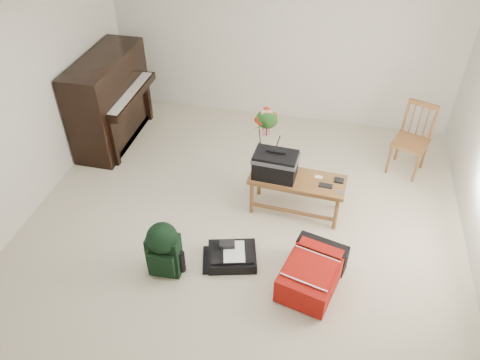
% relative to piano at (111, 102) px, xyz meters
% --- Properties ---
extents(floor, '(5.00, 5.50, 0.01)m').
position_rel_piano_xyz_m(floor, '(2.19, -1.60, -0.60)').
color(floor, beige).
rests_on(floor, ground).
extents(ceiling, '(5.00, 5.50, 0.01)m').
position_rel_piano_xyz_m(ceiling, '(2.19, -1.60, 1.90)').
color(ceiling, white).
rests_on(ceiling, wall_back).
extents(wall_back, '(5.00, 0.04, 2.50)m').
position_rel_piano_xyz_m(wall_back, '(2.19, 1.15, 0.65)').
color(wall_back, beige).
rests_on(wall_back, floor).
extents(wall_left, '(0.04, 5.50, 2.50)m').
position_rel_piano_xyz_m(wall_left, '(-0.31, -1.60, 0.65)').
color(wall_left, beige).
rests_on(wall_left, floor).
extents(piano, '(0.71, 1.50, 1.25)m').
position_rel_piano_xyz_m(piano, '(0.00, 0.00, 0.00)').
color(piano, black).
rests_on(piano, floor).
extents(bench, '(1.12, 0.50, 0.84)m').
position_rel_piano_xyz_m(bench, '(2.56, -1.00, -0.00)').
color(bench, brown).
rests_on(bench, floor).
extents(dining_chair, '(0.53, 0.53, 0.95)m').
position_rel_piano_xyz_m(dining_chair, '(4.06, 0.16, -0.14)').
color(dining_chair, brown).
rests_on(dining_chair, floor).
extents(red_suitcase, '(0.68, 0.87, 0.33)m').
position_rel_piano_xyz_m(red_suitcase, '(3.05, -2.00, -0.43)').
color(red_suitcase, '#AA1A07').
rests_on(red_suitcase, floor).
extents(black_duffel, '(0.60, 0.52, 0.21)m').
position_rel_piano_xyz_m(black_duffel, '(2.20, -1.93, -0.52)').
color(black_duffel, black).
rests_on(black_duffel, floor).
extents(green_backpack, '(0.34, 0.32, 0.65)m').
position_rel_piano_xyz_m(green_backpack, '(1.56, -2.22, -0.24)').
color(green_backpack, black).
rests_on(green_backpack, floor).
extents(flower_stand, '(0.40, 0.40, 1.09)m').
position_rel_piano_xyz_m(flower_stand, '(2.29, -0.51, -0.07)').
color(flower_stand, black).
rests_on(flower_stand, floor).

